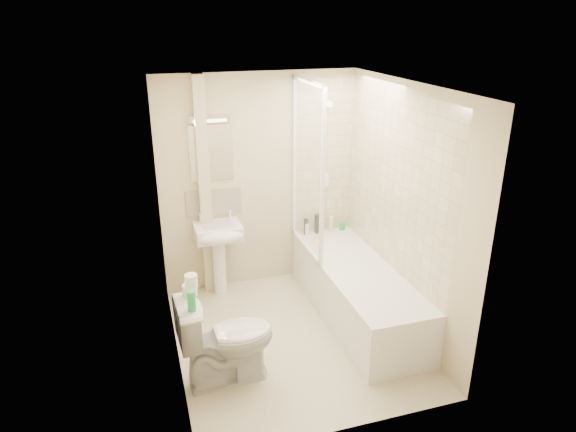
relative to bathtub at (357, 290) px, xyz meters
name	(u,v)px	position (x,y,z in m)	size (l,w,h in m)	color
floor	(293,337)	(-0.75, -0.20, -0.29)	(2.50, 2.50, 0.00)	beige
wall_back	(259,183)	(-0.75, 1.05, 0.91)	(2.20, 0.02, 2.40)	beige
wall_left	(168,239)	(-1.85, -0.20, 0.91)	(0.02, 2.50, 2.40)	beige
wall_right	(404,211)	(0.35, -0.20, 0.91)	(0.02, 2.50, 2.40)	beige
ceiling	(294,86)	(-0.75, -0.20, 2.11)	(2.20, 2.50, 0.02)	white
tile_back	(324,158)	(0.00, 1.04, 1.14)	(0.70, 0.01, 1.75)	beige
tile_right	(394,182)	(0.34, 0.00, 1.14)	(0.01, 2.10, 1.75)	beige
pipe_boxing	(204,190)	(-1.37, 0.99, 0.91)	(0.12, 0.12, 2.40)	beige
splashback	(214,202)	(-1.27, 1.04, 0.74)	(0.60, 0.01, 0.30)	beige
mirror	(211,153)	(-1.27, 1.04, 1.29)	(0.46, 0.01, 0.60)	white
strip_light	(209,118)	(-1.27, 1.02, 1.66)	(0.42, 0.07, 0.07)	silver
bathtub	(357,290)	(0.00, 0.00, 0.00)	(0.70, 2.10, 0.55)	white
shower_screen	(307,169)	(-0.35, 0.60, 1.16)	(0.04, 0.92, 1.80)	white
shower_fixture	(325,149)	(0.00, 0.99, 1.26)	(0.10, 0.16, 0.99)	white
pedestal_sink	(219,240)	(-1.27, 0.81, 0.38)	(0.49, 0.46, 0.95)	white
bottle_black_a	(306,227)	(-0.23, 0.96, 0.35)	(0.05, 0.05, 0.19)	black
bottle_white_a	(307,229)	(-0.22, 0.96, 0.33)	(0.06, 0.06, 0.14)	silver
bottle_black_b	(317,224)	(-0.09, 0.96, 0.37)	(0.07, 0.07, 0.23)	black
bottle_blue	(321,227)	(-0.04, 0.96, 0.33)	(0.06, 0.06, 0.13)	#121C4F
bottle_cream	(331,224)	(0.08, 0.96, 0.35)	(0.05, 0.05, 0.18)	beige
bottle_green	(342,226)	(0.23, 0.96, 0.30)	(0.07, 0.07, 0.08)	green
toilet	(226,338)	(-1.47, -0.61, 0.12)	(0.82, 0.49, 0.81)	white
toilet_roll_lower	(190,290)	(-1.73, -0.50, 0.57)	(0.12, 0.12, 0.09)	white
toilet_roll_upper	(191,281)	(-1.72, -0.53, 0.66)	(0.10, 0.10, 0.11)	white
green_bottle	(191,301)	(-1.75, -0.75, 0.61)	(0.07, 0.07, 0.17)	green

